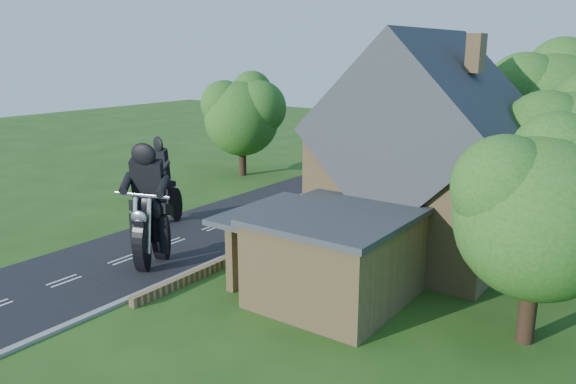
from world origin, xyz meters
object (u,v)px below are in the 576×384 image
Objects in this scene: annex at (333,254)px; motorcycle_follow at (165,210)px; garden_wall at (300,229)px; house at (423,162)px; motorcycle_lead at (152,248)px.

annex is 4.52× the size of motorcycle_follow.
annex reaches higher than garden_wall.
house reaches higher than motorcycle_follow.
annex is (5.57, -5.80, 1.57)m from garden_wall.
motorcycle_follow is at bearing -63.66° from motorcycle_lead.
house is 14.31m from motorcycle_follow.
annex is at bearing 176.09° from motorcycle_lead.
annex is 3.95× the size of motorcycle_lead.
motorcycle_lead is at bearing -167.10° from annex.
house reaches higher than garden_wall.
annex is at bearing -177.30° from motorcycle_follow.
annex is 13.03m from motorcycle_follow.
garden_wall is 7.68m from motorcycle_follow.
house is at bearing -148.04° from motorcycle_follow.
motorcycle_follow is at bearing 167.17° from annex.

